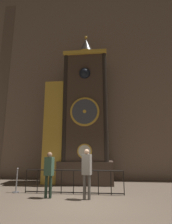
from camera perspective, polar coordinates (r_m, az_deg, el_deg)
name	(u,v)px	position (r m, az deg, el deg)	size (l,w,h in m)	color
ground_plane	(81,204)	(6.73, -1.66, -27.93)	(28.00, 28.00, 0.00)	brown
cathedral_back_wall	(90,70)	(13.00, 1.29, 13.46)	(24.00, 0.32, 14.91)	#7A6656
clock_tower	(80,116)	(10.47, -2.06, -1.45)	(3.92, 1.79, 9.20)	#423328
railing_fence	(74,180)	(8.00, -4.09, -21.39)	(4.25, 0.05, 0.98)	black
visitor_near	(49,170)	(7.44, -11.99, -18.00)	(0.39, 0.30, 1.73)	#213427
visitor_far	(87,168)	(7.09, 0.25, -17.96)	(0.39, 0.31, 1.84)	#58554F
stanchion_post	(16,184)	(8.82, -21.79, -21.09)	(0.28, 0.28, 1.03)	gray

